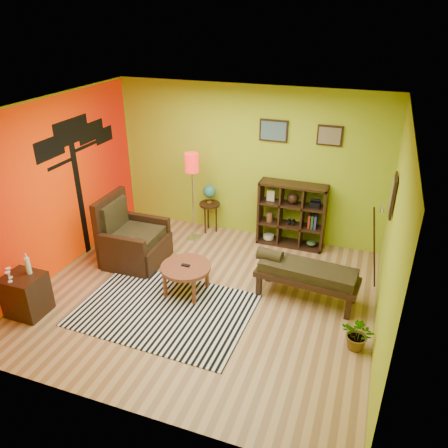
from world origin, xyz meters
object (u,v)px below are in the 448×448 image
(coffee_table, at_px, (186,270))
(cube_shelf, at_px, (292,215))
(bench, at_px, (304,273))
(side_cabinet, at_px, (26,294))
(armchair, at_px, (132,242))
(floor_lamp, at_px, (192,171))
(potted_plant, at_px, (358,337))
(globe_table, at_px, (209,197))

(coffee_table, xyz_separation_m, cube_shelf, (1.19, 2.02, 0.20))
(bench, bearing_deg, side_cabinet, -155.13)
(armchair, distance_m, side_cabinet, 1.90)
(floor_lamp, bearing_deg, armchair, -122.12)
(cube_shelf, distance_m, potted_plant, 2.82)
(potted_plant, bearing_deg, coffee_table, 171.08)
(armchair, xyz_separation_m, globe_table, (0.86, 1.47, 0.38))
(side_cabinet, bearing_deg, coffee_table, 32.64)
(side_cabinet, bearing_deg, potted_plant, 10.41)
(side_cabinet, xyz_separation_m, cube_shelf, (3.11, 3.25, 0.29))
(side_cabinet, distance_m, bench, 4.01)
(globe_table, distance_m, cube_shelf, 1.60)
(coffee_table, bearing_deg, armchair, 156.54)
(globe_table, height_order, bench, globe_table)
(armchair, relative_size, cube_shelf, 0.97)
(floor_lamp, distance_m, bench, 2.73)
(coffee_table, xyz_separation_m, potted_plant, (2.58, -0.40, -0.22))
(bench, bearing_deg, potted_plant, -44.67)
(potted_plant, bearing_deg, armchair, 166.07)
(coffee_table, height_order, armchair, armchair)
(cube_shelf, bearing_deg, floor_lamp, -167.79)
(floor_lamp, distance_m, globe_table, 0.75)
(globe_table, distance_m, potted_plant, 3.88)
(floor_lamp, bearing_deg, cube_shelf, 12.21)
(globe_table, height_order, potted_plant, globe_table)
(bench, distance_m, potted_plant, 1.25)
(globe_table, bearing_deg, potted_plant, -39.12)
(globe_table, distance_m, bench, 2.65)
(armchair, height_order, cube_shelf, cube_shelf)
(coffee_table, distance_m, potted_plant, 2.62)
(cube_shelf, distance_m, bench, 1.66)
(bench, xyz_separation_m, potted_plant, (0.87, -0.86, -0.27))
(bench, bearing_deg, armchair, 178.17)
(floor_lamp, bearing_deg, globe_table, 65.90)
(coffee_table, relative_size, bench, 0.49)
(armchair, bearing_deg, potted_plant, -13.93)
(side_cabinet, bearing_deg, armchair, 69.61)
(armchair, xyz_separation_m, bench, (2.97, -0.09, 0.09))
(floor_lamp, bearing_deg, potted_plant, -32.91)
(armchair, xyz_separation_m, cube_shelf, (2.45, 1.47, 0.25))
(side_cabinet, xyz_separation_m, floor_lamp, (1.35, 2.87, 1.04))
(bench, bearing_deg, globe_table, 143.45)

